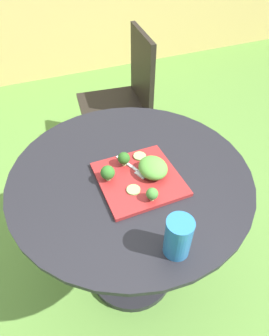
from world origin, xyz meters
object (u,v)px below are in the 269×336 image
object	(u,v)px
patio_chair	(126,93)
salad_plate	(139,179)
drinking_glass	(179,238)
fork	(133,169)

from	to	relation	value
patio_chair	salad_plate	bearing A→B (deg)	-108.66
salad_plate	drinking_glass	world-z (taller)	drinking_glass
drinking_glass	fork	bearing A→B (deg)	88.77
fork	patio_chair	bearing A→B (deg)	70.33
patio_chair	drinking_glass	xyz separation A→B (m)	(-0.34, -1.26, 0.28)
salad_plate	drinking_glass	size ratio (longest dim) A/B	2.11
drinking_glass	patio_chair	bearing A→B (deg)	75.01
salad_plate	drinking_glass	distance (m)	0.30
patio_chair	fork	world-z (taller)	patio_chair
patio_chair	drinking_glass	bearing A→B (deg)	-104.99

